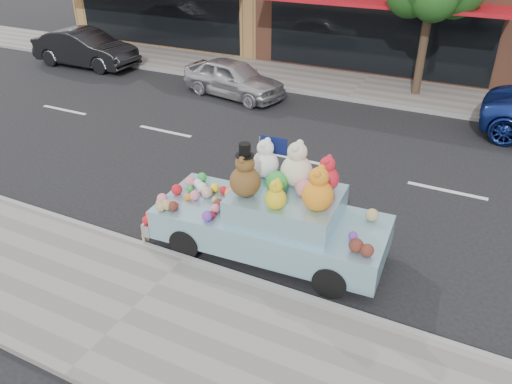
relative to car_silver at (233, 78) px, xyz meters
The scene contains 8 objects.
ground 5.28m from the car_silver, 44.97° to the right, with size 120.00×120.00×0.00m, color black.
near_sidewalk 10.88m from the car_silver, 70.02° to the right, with size 60.00×3.00×0.12m, color gray.
far_sidewalk 4.68m from the car_silver, 36.97° to the left, with size 60.00×3.00×0.12m, color gray.
near_kerb 9.48m from the car_silver, 66.92° to the right, with size 60.00×0.12×0.13m, color gray.
far_kerb 3.97m from the car_silver, 19.21° to the left, with size 60.00×0.12×0.13m, color gray.
car_silver is the anchor object (origin of this frame).
car_dark 7.30m from the car_silver, behind, with size 1.56×4.48×1.48m, color black.
art_car 9.17m from the car_silver, 56.76° to the right, with size 4.57×1.99×2.35m.
Camera 1 is at (4.51, -11.07, 5.77)m, focal length 35.00 mm.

